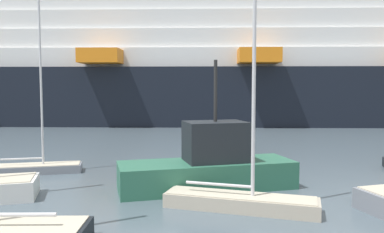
# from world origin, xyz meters

# --- Properties ---
(sailboat_2) EXTENTS (4.70, 2.26, 8.98)m
(sailboat_2) POSITION_xyz_m (-7.96, 11.54, 0.40)
(sailboat_2) COLOR gray
(sailboat_2) RESTS_ON ground_plane
(sailboat_5) EXTENTS (5.60, 2.68, 10.62)m
(sailboat_5) POSITION_xyz_m (1.92, 5.71, 0.52)
(sailboat_5) COLOR #BCB29E
(sailboat_5) RESTS_ON ground_plane
(fishing_boat_0) EXTENTS (7.95, 4.33, 5.56)m
(fishing_boat_0) POSITION_xyz_m (0.88, 8.66, 1.00)
(fishing_boat_0) COLOR #2D6B51
(fishing_boat_0) RESTS_ON ground_plane
(cruise_ship) EXTENTS (125.23, 21.11, 24.37)m
(cruise_ship) POSITION_xyz_m (-10.47, 43.71, 7.85)
(cruise_ship) COLOR black
(cruise_ship) RESTS_ON ground_plane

